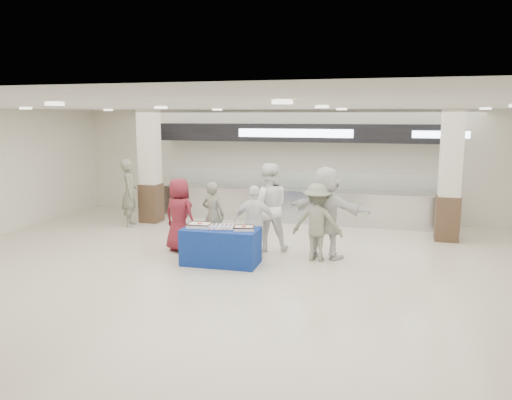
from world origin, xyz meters
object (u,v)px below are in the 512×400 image
(chef_short, at_px, (255,222))
(civilian_white, at_px, (326,213))
(cupcake_tray, at_px, (222,227))
(civilian_maroon, at_px, (179,215))
(sheet_cake_left, at_px, (200,225))
(soldier_b, at_px, (317,222))
(display_table, at_px, (221,246))
(soldier_a, at_px, (213,215))
(sheet_cake_right, at_px, (244,228))
(soldier_bg, at_px, (130,193))
(chef_tall, at_px, (268,207))

(chef_short, relative_size, civilian_white, 0.80)
(cupcake_tray, height_order, civilian_maroon, civilian_maroon)
(civilian_maroon, bearing_deg, sheet_cake_left, 153.62)
(civilian_maroon, height_order, soldier_b, civilian_maroon)
(cupcake_tray, distance_m, civilian_maroon, 1.47)
(display_table, relative_size, soldier_a, 1.00)
(display_table, bearing_deg, civilian_white, 26.50)
(display_table, distance_m, sheet_cake_right, 0.65)
(soldier_a, distance_m, soldier_bg, 3.45)
(civilian_maroon, bearing_deg, chef_tall, -145.71)
(civilian_maroon, bearing_deg, civilian_white, -157.65)
(cupcake_tray, bearing_deg, soldier_a, 118.52)
(civilian_maroon, relative_size, chef_tall, 0.83)
(soldier_bg, bearing_deg, civilian_maroon, -153.05)
(cupcake_tray, height_order, chef_short, chef_short)
(soldier_b, xyz_separation_m, civilian_white, (0.15, 0.24, 0.17))
(sheet_cake_right, height_order, soldier_a, soldier_a)
(display_table, height_order, chef_tall, chef_tall)
(display_table, bearing_deg, soldier_a, 116.00)
(cupcake_tray, bearing_deg, chef_short, 52.39)
(display_table, height_order, sheet_cake_right, sheet_cake_right)
(chef_short, height_order, soldier_bg, soldier_bg)
(civilian_maroon, xyz_separation_m, chef_tall, (1.89, 0.62, 0.16))
(civilian_maroon, relative_size, soldier_a, 1.07)
(display_table, distance_m, soldier_bg, 4.61)
(cupcake_tray, distance_m, chef_short, 0.83)
(chef_short, xyz_separation_m, soldier_b, (1.31, 0.18, 0.04))
(sheet_cake_left, height_order, soldier_b, soldier_b)
(display_table, distance_m, civilian_white, 2.35)
(sheet_cake_right, relative_size, soldier_a, 0.30)
(civilian_white, bearing_deg, soldier_a, 14.60)
(soldier_a, relative_size, soldier_b, 0.94)
(chef_tall, relative_size, soldier_bg, 1.07)
(soldier_a, bearing_deg, chef_tall, -162.38)
(cupcake_tray, xyz_separation_m, soldier_a, (-0.63, 1.17, -0.01))
(sheet_cake_left, relative_size, soldier_a, 0.33)
(chef_tall, bearing_deg, display_table, 45.41)
(sheet_cake_left, bearing_deg, sheet_cake_right, 1.16)
(sheet_cake_left, bearing_deg, soldier_a, 97.15)
(cupcake_tray, relative_size, soldier_bg, 0.27)
(display_table, height_order, soldier_bg, soldier_bg)
(display_table, height_order, civilian_maroon, civilian_maroon)
(soldier_a, bearing_deg, sheet_cake_left, 106.37)
(soldier_b, relative_size, civilian_white, 0.83)
(chef_tall, relative_size, civilian_white, 1.00)
(sheet_cake_left, height_order, cupcake_tray, sheet_cake_left)
(sheet_cake_left, xyz_separation_m, chef_tall, (1.11, 1.34, 0.19))
(display_table, xyz_separation_m, soldier_a, (-0.60, 1.15, 0.40))
(soldier_a, bearing_deg, cupcake_tray, 127.74)
(chef_tall, bearing_deg, chef_short, 62.39)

